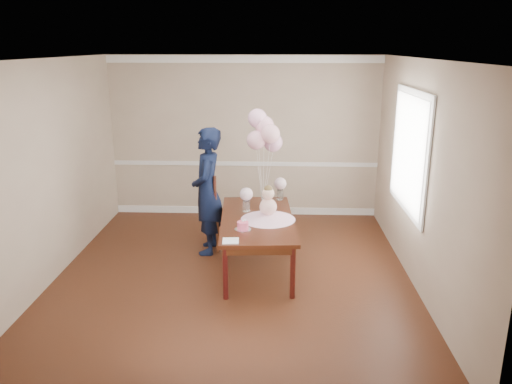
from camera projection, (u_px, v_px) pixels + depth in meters
name	position (u px, v px, depth m)	size (l,w,h in m)	color
floor	(233.00, 277.00, 6.38)	(4.50, 5.00, 0.00)	#33170C
ceiling	(230.00, 59.00, 5.61)	(4.50, 5.00, 0.02)	silver
wall_back	(245.00, 138.00, 8.39)	(4.50, 0.02, 2.70)	tan
wall_front	(201.00, 261.00, 3.60)	(4.50, 0.02, 2.70)	tan
wall_left	(48.00, 173.00, 6.09)	(0.02, 5.00, 2.70)	tan
wall_right	(421.00, 177.00, 5.91)	(0.02, 5.00, 2.70)	tan
chair_rail_trim	(245.00, 164.00, 8.51)	(4.50, 0.02, 0.07)	silver
crown_molding	(244.00, 59.00, 8.02)	(4.50, 0.02, 0.12)	white
baseboard_trim	(245.00, 210.00, 8.75)	(4.50, 0.02, 0.12)	white
window_frame	(409.00, 151.00, 6.33)	(0.02, 1.66, 1.56)	silver
window_blinds	(408.00, 151.00, 6.33)	(0.01, 1.50, 1.40)	white
dining_table_top	(257.00, 220.00, 6.47)	(0.93, 1.85, 0.05)	black
table_apron	(257.00, 225.00, 6.49)	(0.83, 1.76, 0.09)	black
table_leg_fl	(225.00, 273.00, 5.74)	(0.06, 0.06, 0.65)	black
table_leg_fr	(293.00, 273.00, 5.76)	(0.06, 0.06, 0.65)	black
table_leg_bl	(229.00, 223.00, 7.38)	(0.06, 0.06, 0.65)	black
table_leg_br	(282.00, 222.00, 7.39)	(0.06, 0.06, 0.65)	black
baby_skirt	(268.00, 216.00, 6.41)	(0.70, 0.70, 0.09)	#F1B1CF
baby_torso	(268.00, 207.00, 6.37)	(0.22, 0.22, 0.22)	#F99DBA
baby_head	(268.00, 194.00, 6.32)	(0.16, 0.16, 0.16)	beige
baby_hair	(268.00, 189.00, 6.31)	(0.11, 0.11, 0.11)	brown
cake_platter	(243.00, 229.00, 6.06)	(0.20, 0.20, 0.01)	silver
birthday_cake	(243.00, 225.00, 6.04)	(0.14, 0.14, 0.09)	#F74E76
cake_flower_a	(243.00, 221.00, 6.03)	(0.03, 0.03, 0.03)	silver
cake_flower_b	(245.00, 220.00, 6.04)	(0.03, 0.03, 0.03)	silver
rose_vase_near	(246.00, 206.00, 6.70)	(0.09, 0.09, 0.15)	white
roses_near	(246.00, 194.00, 6.66)	(0.18, 0.18, 0.18)	beige
rose_vase_far	(280.00, 195.00, 7.20)	(0.09, 0.09, 0.15)	silver
roses_far	(280.00, 184.00, 7.16)	(0.18, 0.18, 0.18)	beige
napkin	(231.00, 241.00, 5.70)	(0.19, 0.19, 0.01)	white
balloon_weight	(263.00, 205.00, 6.95)	(0.04, 0.04, 0.02)	silver
balloon_a	(256.00, 140.00, 6.69)	(0.26, 0.26, 0.26)	#E6A3B3
balloon_b	(270.00, 134.00, 6.62)	(0.26, 0.26, 0.26)	#FCB2C0
balloon_c	(264.00, 125.00, 6.73)	(0.26, 0.26, 0.26)	#FFB4CC
balloon_d	(257.00, 118.00, 6.71)	(0.26, 0.26, 0.26)	#FFB4D8
balloon_e	(273.00, 142.00, 6.78)	(0.26, 0.26, 0.26)	#D99AB9
balloon_ribbon_a	(260.00, 178.00, 6.84)	(0.00, 0.00, 0.78)	silver
balloon_ribbon_b	(266.00, 175.00, 6.80)	(0.00, 0.00, 0.87)	white
balloon_ribbon_c	(264.00, 171.00, 6.86)	(0.00, 0.00, 0.96)	white
balloon_ribbon_d	(260.00, 167.00, 6.85)	(0.00, 0.00, 1.06)	silver
balloon_ribbon_e	(268.00, 179.00, 6.88)	(0.00, 0.00, 0.73)	white
dining_chair_seat	(230.00, 214.00, 7.21)	(0.49, 0.49, 0.06)	#391F0F
chair_leg_fl	(218.00, 237.00, 7.06)	(0.04, 0.04, 0.48)	#3B1D10
chair_leg_fr	(246.00, 235.00, 7.12)	(0.04, 0.04, 0.48)	#361C0E
chair_leg_bl	(215.00, 227.00, 7.44)	(0.04, 0.04, 0.48)	#3C1F10
chair_leg_br	(242.00, 226.00, 7.50)	(0.04, 0.04, 0.48)	#351E0E
chair_back_post_l	(215.00, 198.00, 6.89)	(0.04, 0.04, 0.62)	black
chair_back_post_r	(213.00, 190.00, 7.27)	(0.04, 0.04, 0.62)	#38200F
chair_slat_low	(214.00, 203.00, 7.12)	(0.03, 0.44, 0.06)	#35130E
chair_slat_mid	(214.00, 191.00, 7.07)	(0.03, 0.44, 0.06)	#3D1410
chair_slat_top	(214.00, 179.00, 7.02)	(0.03, 0.44, 0.06)	#34130E
woman	(207.00, 191.00, 6.94)	(0.65, 0.43, 1.78)	black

